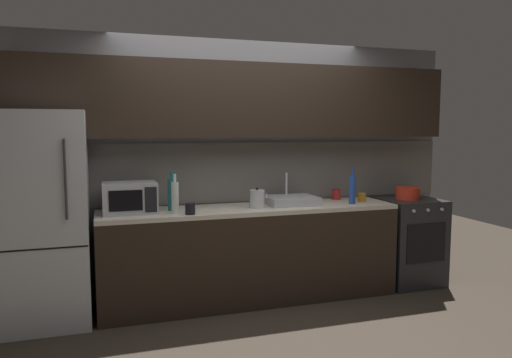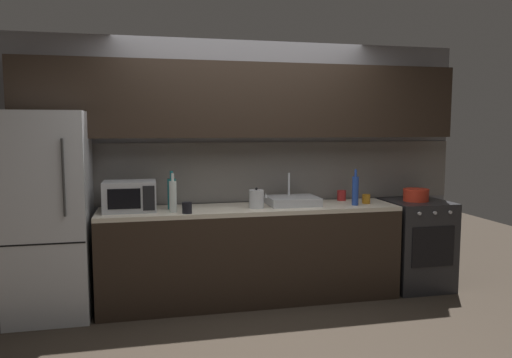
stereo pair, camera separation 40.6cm
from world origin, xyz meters
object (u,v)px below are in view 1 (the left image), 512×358
at_px(mug_red, 336,194).
at_px(mug_dark, 190,209).
at_px(wine_bottle_clear, 175,197).
at_px(wine_bottle_teal, 172,194).
at_px(cooking_pot, 408,193).
at_px(wine_bottle_blue, 352,189).
at_px(refrigerator, 46,219).
at_px(kettle, 257,199).
at_px(microwave, 130,198).
at_px(oven_range, 408,241).
at_px(mug_amber, 362,198).

distance_m(mug_red, mug_dark, 1.66).
height_order(wine_bottle_clear, wine_bottle_teal, wine_bottle_teal).
bearing_deg(cooking_pot, wine_bottle_blue, -170.80).
distance_m(refrigerator, wine_bottle_teal, 1.06).
bearing_deg(kettle, microwave, 175.48).
xyz_separation_m(kettle, mug_dark, (-0.65, -0.15, -0.04)).
bearing_deg(mug_dark, oven_range, 5.24).
bearing_deg(wine_bottle_clear, cooking_pot, 2.95).
xyz_separation_m(microwave, wine_bottle_blue, (2.11, -0.13, 0.01)).
xyz_separation_m(kettle, mug_amber, (1.12, 0.03, -0.04)).
bearing_deg(cooking_pot, mug_dark, -174.68).
bearing_deg(wine_bottle_clear, oven_range, 2.89).
bearing_deg(microwave, mug_dark, -25.77).
relative_size(wine_bottle_clear, mug_dark, 3.55).
bearing_deg(kettle, cooking_pot, 2.45).
distance_m(wine_bottle_blue, mug_red, 0.33).
relative_size(kettle, wine_bottle_clear, 0.56).
xyz_separation_m(wine_bottle_teal, mug_dark, (0.12, -0.26, -0.10)).
distance_m(wine_bottle_teal, mug_dark, 0.30).
height_order(kettle, wine_bottle_clear, wine_bottle_clear).
relative_size(refrigerator, microwave, 3.88).
bearing_deg(mug_red, wine_bottle_clear, -169.23).
xyz_separation_m(microwave, kettle, (1.14, -0.09, -0.05)).
distance_m(wine_bottle_clear, wine_bottle_blue, 1.73).
xyz_separation_m(oven_range, microwave, (-2.85, 0.02, 0.58)).
relative_size(wine_bottle_teal, mug_red, 3.37).
relative_size(oven_range, kettle, 4.66).
distance_m(wine_bottle_teal, cooking_pot, 2.46).
distance_m(refrigerator, wine_bottle_blue, 2.79).
distance_m(oven_range, mug_dark, 2.42).
relative_size(wine_bottle_blue, wine_bottle_teal, 0.99).
bearing_deg(wine_bottle_teal, oven_range, -0.91).
height_order(kettle, mug_amber, kettle).
bearing_deg(mug_amber, wine_bottle_teal, 177.64).
xyz_separation_m(oven_range, wine_bottle_blue, (-0.74, -0.11, 0.60)).
distance_m(microwave, kettle, 1.15).
height_order(wine_bottle_blue, mug_red, wine_bottle_blue).
bearing_deg(kettle, wine_bottle_teal, 171.89).
relative_size(mug_amber, mug_red, 0.86).
xyz_separation_m(mug_amber, mug_dark, (-1.77, -0.18, 0.00)).
bearing_deg(oven_range, cooking_pot, 176.37).
relative_size(oven_range, mug_red, 8.60).
distance_m(oven_range, wine_bottle_blue, 0.96).
distance_m(microwave, wine_bottle_clear, 0.40).
relative_size(oven_range, wine_bottle_teal, 2.55).
bearing_deg(microwave, wine_bottle_teal, 3.03).
bearing_deg(wine_bottle_teal, cooking_pot, -0.89).
distance_m(refrigerator, microwave, 0.70).
distance_m(mug_amber, cooking_pot, 0.57).
bearing_deg(wine_bottle_blue, microwave, 176.35).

